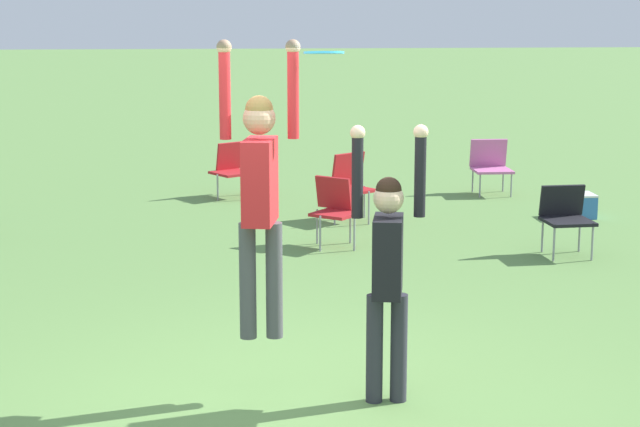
{
  "coord_description": "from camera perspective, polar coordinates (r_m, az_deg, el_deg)",
  "views": [
    {
      "loc": [
        -0.48,
        -7.15,
        2.8
      ],
      "look_at": [
        0.2,
        0.41,
        1.3
      ],
      "focal_mm": 60.0,
      "sensor_mm": 36.0,
      "label": 1
    }
  ],
  "objects": [
    {
      "name": "ground_plane",
      "position": [
        7.69,
        -1.27,
        -10.17
      ],
      "size": [
        120.0,
        120.0,
        0.0
      ],
      "primitive_type": "plane",
      "color": "#608C47"
    },
    {
      "name": "person_jumping",
      "position": [
        7.45,
        -3.22,
        1.62
      ],
      "size": [
        0.57,
        0.45,
        2.11
      ],
      "rotation": [
        0.0,
        0.0,
        1.37
      ],
      "color": "#4C4C51",
      "rests_on": "ground_plane"
    },
    {
      "name": "person_defending",
      "position": [
        7.46,
        3.64,
        -2.47
      ],
      "size": [
        0.54,
        0.42,
        1.98
      ],
      "rotation": [
        0.0,
        0.0,
        -1.77
      ],
      "color": "#2D2D38",
      "rests_on": "ground_plane"
    },
    {
      "name": "frisbee",
      "position": [
        7.25,
        0.2,
        8.58
      ],
      "size": [
        0.28,
        0.28,
        0.03
      ],
      "color": "#2D9EDB"
    },
    {
      "name": "camping_chair_0",
      "position": [
        15.71,
        -4.69,
        2.53
      ],
      "size": [
        0.72,
        0.79,
        0.79
      ],
      "rotation": [
        0.0,
        0.0,
        3.73
      ],
      "color": "gray",
      "rests_on": "ground_plane"
    },
    {
      "name": "camping_chair_1",
      "position": [
        13.94,
        1.56,
        1.7
      ],
      "size": [
        0.72,
        0.8,
        0.87
      ],
      "rotation": [
        0.0,
        0.0,
        3.79
      ],
      "color": "gray",
      "rests_on": "ground_plane"
    },
    {
      "name": "camping_chair_2",
      "position": [
        16.11,
        9.08,
        2.65
      ],
      "size": [
        0.55,
        0.59,
        0.8
      ],
      "rotation": [
        0.0,
        0.0,
        3.14
      ],
      "color": "gray",
      "rests_on": "ground_plane"
    },
    {
      "name": "camping_chair_3",
      "position": [
        12.32,
        12.96,
        -0.03
      ],
      "size": [
        0.54,
        0.57,
        0.78
      ],
      "rotation": [
        0.0,
        0.0,
        3.21
      ],
      "color": "gray",
      "rests_on": "ground_plane"
    },
    {
      "name": "camping_chair_4",
      "position": [
        12.45,
        0.79,
        0.41
      ],
      "size": [
        0.65,
        0.72,
        0.8
      ],
      "rotation": [
        0.0,
        0.0,
        2.47
      ],
      "color": "gray",
      "rests_on": "ground_plane"
    },
    {
      "name": "cooler_box",
      "position": [
        14.58,
        13.63,
        0.43
      ],
      "size": [
        0.39,
        0.41,
        0.32
      ],
      "color": "#336BB7",
      "rests_on": "ground_plane"
    }
  ]
}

